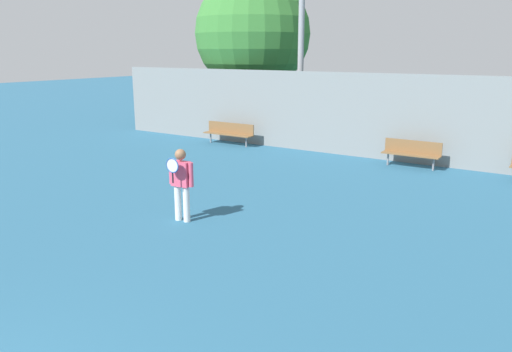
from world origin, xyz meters
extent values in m
cylinder|color=silver|center=(-2.26, 6.46, 0.38)|extent=(0.14, 0.14, 0.76)
cylinder|color=silver|center=(-2.04, 6.47, 0.38)|extent=(0.14, 0.14, 0.76)
cube|color=#DB4C6B|center=(-2.15, 6.47, 1.03)|extent=(0.42, 0.23, 0.53)
cylinder|color=#DB4C6B|center=(-2.40, 6.44, 1.04)|extent=(0.10, 0.10, 0.51)
cylinder|color=#DB4C6B|center=(-1.90, 6.49, 1.04)|extent=(0.10, 0.10, 0.51)
sphere|color=#8E6647|center=(-2.15, 6.47, 1.44)|extent=(0.23, 0.23, 0.23)
cylinder|color=black|center=(-2.12, 6.19, 1.01)|extent=(0.03, 0.03, 0.22)
torus|color=#28519E|center=(-2.12, 6.19, 1.26)|extent=(0.31, 0.05, 0.31)
cylinder|color=silver|center=(-2.12, 6.19, 1.26)|extent=(0.27, 0.03, 0.27)
cube|color=brown|center=(-6.58, 14.06, 0.41)|extent=(2.11, 0.40, 0.04)
cylinder|color=gray|center=(-7.43, 14.06, 0.20)|extent=(0.06, 0.06, 0.39)
cylinder|color=gray|center=(-5.74, 14.06, 0.20)|extent=(0.06, 0.06, 0.39)
cube|color=brown|center=(-6.58, 14.24, 0.63)|extent=(2.11, 0.04, 0.40)
cube|color=brown|center=(0.39, 14.06, 0.41)|extent=(1.75, 0.40, 0.04)
cylinder|color=gray|center=(-0.31, 14.06, 0.20)|extent=(0.06, 0.06, 0.39)
cylinder|color=gray|center=(1.09, 14.06, 0.20)|extent=(0.06, 0.06, 0.39)
cube|color=brown|center=(0.39, 14.24, 0.63)|extent=(1.75, 0.04, 0.40)
cylinder|color=#939399|center=(-4.33, 15.58, 5.03)|extent=(0.22, 0.22, 10.06)
cube|color=gray|center=(0.00, 14.75, 1.41)|extent=(24.67, 0.06, 2.81)
cylinder|color=brown|center=(-7.54, 17.18, 1.13)|extent=(0.35, 0.35, 2.25)
sphere|color=#387A33|center=(-7.54, 17.18, 4.20)|extent=(4.88, 4.88, 4.88)
camera|label=1|loc=(4.69, -1.06, 3.51)|focal=35.00mm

